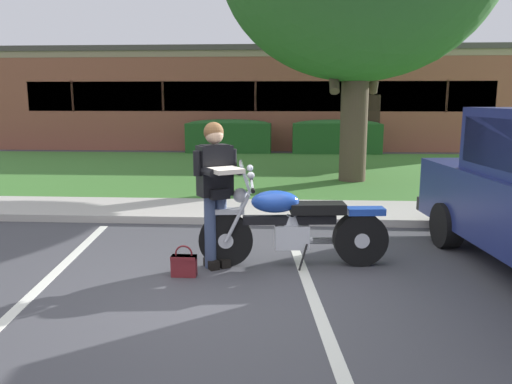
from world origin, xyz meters
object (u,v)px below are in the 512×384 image
rider_person (216,183)px  motorcycle (300,225)px  handbag (184,264)px  hedge_left (229,136)px  hedge_center_left (337,136)px  brick_building (263,99)px

rider_person → motorcycle: bearing=7.3°
motorcycle → handbag: (-1.30, -0.46, -0.34)m
motorcycle → hedge_left: size_ratio=0.74×
rider_person → hedge_center_left: rider_person is taller
handbag → hedge_center_left: size_ratio=0.12×
hedge_center_left → brick_building: (-2.94, 6.74, 1.31)m
motorcycle → hedge_center_left: bearing=82.6°
hedge_left → hedge_center_left: 3.83m
handbag → rider_person: bearing=46.4°
brick_building → hedge_center_left: bearing=-66.4°
motorcycle → hedge_left: (-2.26, 12.15, 0.16)m
hedge_left → brick_building: (0.89, 6.74, 1.31)m
handbag → brick_building: brick_building is taller
hedge_left → hedge_center_left: (3.83, 0.00, 0.00)m
motorcycle → brick_building: brick_building is taller
rider_person → handbag: 0.98m
handbag → brick_building: bearing=90.2°
hedge_center_left → hedge_left: bearing=180.0°
brick_building → motorcycle: bearing=-85.9°
rider_person → hedge_center_left: 12.54m
handbag → hedge_left: (-0.96, 12.61, 0.51)m
rider_person → hedge_center_left: size_ratio=0.55×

